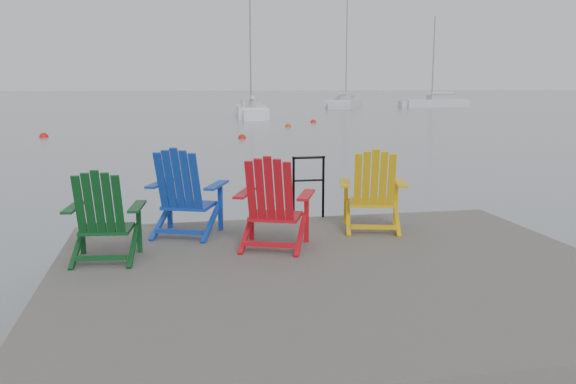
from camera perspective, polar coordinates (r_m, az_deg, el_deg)
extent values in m
plane|color=slate|center=(6.69, 4.64, -11.19)|extent=(400.00, 400.00, 0.00)
cube|color=#2A2725|center=(6.56, 4.69, -7.93)|extent=(6.00, 5.00, 0.20)
cylinder|color=black|center=(8.68, -17.27, -8.65)|extent=(0.26, 0.26, 1.20)
cylinder|color=black|center=(8.80, 0.66, -7.92)|extent=(0.26, 0.26, 1.20)
cylinder|color=black|center=(9.70, 16.56, -6.63)|extent=(0.26, 0.26, 1.20)
cylinder|color=black|center=(8.75, 0.53, 0.40)|extent=(0.04, 0.04, 0.90)
cylinder|color=black|center=(8.85, 3.32, 0.50)|extent=(0.04, 0.04, 0.90)
cylinder|color=black|center=(8.73, 1.95, 3.23)|extent=(0.48, 0.04, 0.04)
cylinder|color=black|center=(8.78, 1.93, 1.09)|extent=(0.44, 0.03, 0.03)
cube|color=#0B3C17|center=(7.08, -16.59, -3.34)|extent=(0.59, 0.54, 0.04)
cube|color=#0B3C17|center=(7.35, -18.70, -3.33)|extent=(0.06, 0.06, 0.57)
cube|color=#0B3C17|center=(7.22, -13.76, -3.31)|extent=(0.06, 0.06, 0.57)
cube|color=#0B3C17|center=(7.09, -19.46, -1.38)|extent=(0.19, 0.63, 0.03)
cube|color=#0B3C17|center=(6.95, -13.94, -1.32)|extent=(0.19, 0.63, 0.03)
cube|color=#0B3C17|center=(6.70, -17.30, -1.16)|extent=(0.53, 0.32, 0.70)
cube|color=#0F35A0|center=(8.00, -9.24, -1.26)|extent=(0.75, 0.71, 0.04)
cube|color=#0F35A0|center=(8.34, -11.02, -1.20)|extent=(0.07, 0.07, 0.63)
cube|color=#0F35A0|center=(8.11, -6.34, -1.39)|extent=(0.07, 0.07, 0.63)
cube|color=#0F35A0|center=(8.07, -11.91, 0.79)|extent=(0.38, 0.69, 0.03)
cube|color=#0F35A0|center=(7.81, -6.70, 0.64)|extent=(0.38, 0.69, 0.03)
cube|color=#0F35A0|center=(7.60, -10.23, 1.00)|extent=(0.62, 0.47, 0.77)
cube|color=#B70D17|center=(7.31, -1.17, -2.29)|extent=(0.73, 0.69, 0.04)
cube|color=#B70D17|center=(7.60, -3.43, -2.20)|extent=(0.07, 0.07, 0.62)
cube|color=#B70D17|center=(7.47, 1.74, -2.39)|extent=(0.07, 0.07, 0.62)
cube|color=#B70D17|center=(7.31, -4.08, -0.11)|extent=(0.36, 0.67, 0.03)
cube|color=#B70D17|center=(7.17, 1.71, -0.28)|extent=(0.36, 0.67, 0.03)
cube|color=#B70D17|center=(6.89, -1.74, 0.07)|extent=(0.61, 0.46, 0.75)
cube|color=gold|center=(8.24, 7.87, -0.99)|extent=(0.69, 0.64, 0.04)
cube|color=gold|center=(8.44, 5.44, -1.01)|extent=(0.07, 0.07, 0.61)
cube|color=gold|center=(8.49, 10.05, -1.05)|extent=(0.07, 0.07, 0.61)
cube|color=gold|center=(8.15, 5.34, 0.88)|extent=(0.29, 0.67, 0.03)
cube|color=gold|center=(8.21, 10.49, 0.82)|extent=(0.29, 0.67, 0.03)
cube|color=gold|center=(7.83, 8.11, 1.12)|extent=(0.59, 0.41, 0.74)
cube|color=silver|center=(44.51, -3.45, 7.32)|extent=(2.72, 7.96, 1.10)
cube|color=#9E9EA3|center=(44.09, -3.44, 8.20)|extent=(1.62, 2.46, 0.55)
cylinder|color=gray|center=(44.96, -3.55, 14.27)|extent=(0.12, 0.12, 9.76)
cube|color=silver|center=(63.22, 5.35, 8.12)|extent=(6.09, 9.36, 1.10)
cube|color=#9E9EA3|center=(62.75, 5.30, 8.75)|extent=(2.69, 3.22, 0.55)
cylinder|color=gray|center=(63.78, 5.51, 13.81)|extent=(0.12, 0.12, 11.52)
cube|color=silver|center=(65.05, 13.54, 7.95)|extent=(6.70, 2.20, 1.10)
cube|color=#9E9EA3|center=(65.19, 13.82, 8.55)|extent=(2.06, 1.34, 0.55)
cylinder|color=gray|center=(64.90, 13.45, 12.07)|extent=(0.12, 0.12, 8.24)
sphere|color=#B9160A|center=(27.43, -4.32, 5.03)|extent=(0.37, 0.37, 0.37)
sphere|color=red|center=(30.11, -21.87, 4.79)|extent=(0.41, 0.41, 0.41)
sphere|color=#C43D0B|center=(34.74, 0.01, 6.13)|extent=(0.36, 0.36, 0.36)
sphere|color=red|center=(38.60, 2.38, 6.53)|extent=(0.38, 0.38, 0.38)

